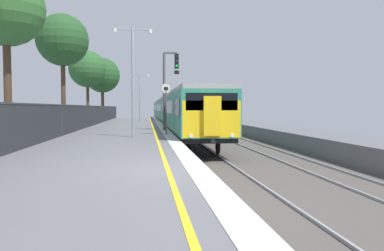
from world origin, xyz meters
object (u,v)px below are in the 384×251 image
speed_limit_sign (166,102)px  background_tree_centre (102,76)px  signal_gantry (168,82)px  background_tree_back (88,70)px  background_tree_left (63,41)px  background_tree_right (8,11)px  platform_lamp_mid (133,73)px  commuter_train_at_platform (170,110)px  platform_lamp_far (140,93)px

speed_limit_sign → background_tree_centre: bearing=103.7°
signal_gantry → background_tree_back: background_tree_back is taller
background_tree_left → background_tree_right: background_tree_left is taller
platform_lamp_mid → commuter_train_at_platform: bearing=82.6°
platform_lamp_mid → background_tree_centre: 29.45m
commuter_train_at_platform → background_tree_centre: background_tree_centre is taller
background_tree_right → background_tree_back: background_tree_right is taller
commuter_train_at_platform → speed_limit_sign: size_ratio=21.35×
platform_lamp_far → background_tree_back: (-5.81, 2.62, 2.71)m
signal_gantry → background_tree_left: background_tree_left is taller
background_tree_centre → background_tree_right: 29.21m
background_tree_left → background_tree_centre: (0.61, 19.43, -1.00)m
background_tree_back → commuter_train_at_platform: bearing=23.6°
speed_limit_sign → background_tree_right: size_ratio=0.35×
signal_gantry → platform_lamp_mid: size_ratio=0.93×
platform_lamp_mid → background_tree_back: (-5.81, 23.92, 2.44)m
commuter_train_at_platform → platform_lamp_mid: platform_lamp_mid is taller
platform_lamp_mid → background_tree_back: size_ratio=0.71×
commuter_train_at_platform → platform_lamp_far: bearing=-118.4°
signal_gantry → background_tree_back: 19.84m
background_tree_left → background_tree_centre: 19.47m
commuter_train_at_platform → speed_limit_sign: (-1.85, -26.43, 0.58)m
commuter_train_at_platform → signal_gantry: (-1.48, -22.13, 2.03)m
speed_limit_sign → platform_lamp_mid: (-1.80, -1.62, 1.49)m
background_tree_left → background_tree_right: size_ratio=1.03×
speed_limit_sign → background_tree_back: bearing=108.9°
platform_lamp_far → commuter_train_at_platform: bearing=61.6°
signal_gantry → platform_lamp_far: (-2.16, 15.37, -0.23)m
platform_lamp_far → background_tree_centre: background_tree_centre is taller
commuter_train_at_platform → background_tree_centre: 9.54m
platform_lamp_far → background_tree_right: size_ratio=0.62×
signal_gantry → background_tree_right: background_tree_right is taller
signal_gantry → background_tree_centre: size_ratio=0.68×
background_tree_centre → background_tree_back: background_tree_back is taller
platform_lamp_far → signal_gantry: bearing=-82.0°
commuter_train_at_platform → background_tree_right: (-9.66, -28.26, 5.01)m
platform_lamp_mid → platform_lamp_far: size_ratio=1.10×
background_tree_centre → speed_limit_sign: bearing=-76.3°
background_tree_left → platform_lamp_far: bearing=65.1°
background_tree_centre → platform_lamp_mid: bearing=-80.5°
platform_lamp_far → speed_limit_sign: bearing=-84.8°
commuter_train_at_platform → background_tree_left: size_ratio=7.32×
commuter_train_at_platform → signal_gantry: 22.27m
background_tree_right → commuter_train_at_platform: bearing=71.1°
commuter_train_at_platform → background_tree_centre: size_ratio=7.98×
commuter_train_at_platform → signal_gantry: size_ratio=11.77×
speed_limit_sign → platform_lamp_far: bearing=95.2°
platform_lamp_far → background_tree_back: bearing=155.7°
platform_lamp_mid → background_tree_right: 6.69m
platform_lamp_far → background_tree_back: background_tree_back is taller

